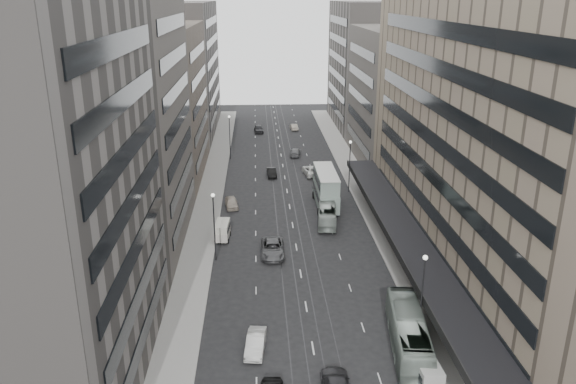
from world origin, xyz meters
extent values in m
plane|color=black|center=(0.00, 0.00, 0.00)|extent=(220.00, 220.00, 0.00)
cube|color=gray|center=(12.00, 37.50, 0.07)|extent=(4.00, 125.00, 0.15)
cube|color=gray|center=(-12.00, 37.50, 0.07)|extent=(4.00, 125.00, 0.15)
cube|color=#816F5E|center=(21.50, 8.00, 15.00)|extent=(15.00, 60.00, 30.00)
cube|color=black|center=(12.00, 8.00, 4.00)|extent=(4.40, 60.00, 0.50)
cube|color=#524C47|center=(21.50, 52.00, 12.00)|extent=(15.00, 28.00, 24.00)
cube|color=#635D59|center=(21.50, 82.00, 14.00)|extent=(15.00, 32.00, 28.00)
cube|color=#635D59|center=(-21.50, -8.00, 15.00)|extent=(15.00, 28.00, 30.00)
cube|color=#524C47|center=(-21.50, 19.00, 17.00)|extent=(15.00, 26.00, 34.00)
cube|color=#65584E|center=(-21.50, 46.00, 12.50)|extent=(15.00, 28.00, 25.00)
cube|color=#635D59|center=(-21.50, 79.00, 14.00)|extent=(15.00, 38.00, 28.00)
cylinder|color=#262628|center=(9.70, -5.00, 4.00)|extent=(0.16, 0.16, 8.00)
sphere|color=silver|center=(9.70, -5.00, 8.10)|extent=(0.44, 0.44, 0.44)
cylinder|color=#262628|center=(9.70, 35.00, 4.00)|extent=(0.16, 0.16, 8.00)
sphere|color=silver|center=(9.70, 35.00, 8.10)|extent=(0.44, 0.44, 0.44)
cylinder|color=#262628|center=(-9.70, 12.00, 4.00)|extent=(0.16, 0.16, 8.00)
sphere|color=silver|center=(-9.70, 12.00, 8.10)|extent=(0.44, 0.44, 0.44)
cylinder|color=#262628|center=(-9.70, 55.00, 4.00)|extent=(0.16, 0.16, 8.00)
sphere|color=silver|center=(-9.70, 55.00, 8.10)|extent=(0.44, 0.44, 0.44)
imported|color=gray|center=(8.30, -6.52, 1.64)|extent=(4.22, 12.06, 3.29)
imported|color=#949F97|center=(4.81, 23.14, 1.40)|extent=(3.55, 10.23, 2.79)
cube|color=gray|center=(5.27, 28.73, 1.83)|extent=(2.81, 10.00, 2.55)
cube|color=gray|center=(5.27, 28.73, 4.22)|extent=(2.75, 9.60, 2.22)
cube|color=silver|center=(5.27, 28.73, 5.40)|extent=(2.81, 10.00, 0.13)
cylinder|color=black|center=(3.89, 25.13, 0.56)|extent=(0.31, 1.11, 1.11)
cylinder|color=black|center=(6.67, 25.14, 0.56)|extent=(0.31, 1.11, 1.11)
cylinder|color=black|center=(3.87, 32.32, 0.56)|extent=(0.31, 1.11, 1.11)
cylinder|color=black|center=(6.65, 32.33, 0.56)|extent=(0.31, 1.11, 1.11)
cube|color=#5A5E61|center=(8.45, -11.22, 0.86)|extent=(1.92, 4.26, 1.09)
cube|color=#A3A39F|center=(8.45, -11.22, 1.84)|extent=(1.88, 4.18, 0.86)
cylinder|color=black|center=(7.52, -9.87, 0.31)|extent=(0.20, 0.63, 0.62)
cylinder|color=black|center=(9.28, -9.80, 0.31)|extent=(0.20, 0.63, 0.62)
cube|color=#BAB3A8|center=(-9.20, 17.87, 0.86)|extent=(1.91, 3.78, 1.13)
cube|color=beige|center=(-9.20, 17.87, 1.87)|extent=(1.87, 3.71, 0.89)
cylinder|color=black|center=(-10.11, 16.72, 0.29)|extent=(0.21, 0.60, 0.59)
cylinder|color=black|center=(-8.46, 16.61, 0.29)|extent=(0.21, 0.60, 0.59)
cylinder|color=black|center=(-9.94, 19.14, 0.29)|extent=(0.21, 0.60, 0.59)
cylinder|color=black|center=(-8.29, 19.03, 0.29)|extent=(0.21, 0.60, 0.59)
imported|color=silver|center=(-5.04, -5.99, 0.74)|extent=(2.05, 4.63, 1.48)
imported|color=#515153|center=(-2.96, 13.00, 0.83)|extent=(2.76, 5.96, 1.65)
imported|color=#A99C8C|center=(-8.50, 29.19, 0.73)|extent=(2.31, 4.50, 1.47)
imported|color=black|center=(-2.21, 43.72, 0.69)|extent=(1.69, 4.29, 1.39)
imported|color=silver|center=(4.74, 44.12, 0.81)|extent=(3.40, 6.09, 1.61)
imported|color=#5D5E60|center=(2.73, 56.53, 0.70)|extent=(2.59, 5.03, 1.40)
imported|color=black|center=(-4.20, 76.24, 0.81)|extent=(2.22, 4.89, 1.63)
imported|color=#A69A8A|center=(3.87, 78.31, 0.69)|extent=(1.83, 4.30, 1.38)
camera|label=1|loc=(-4.58, -47.88, 29.52)|focal=35.00mm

